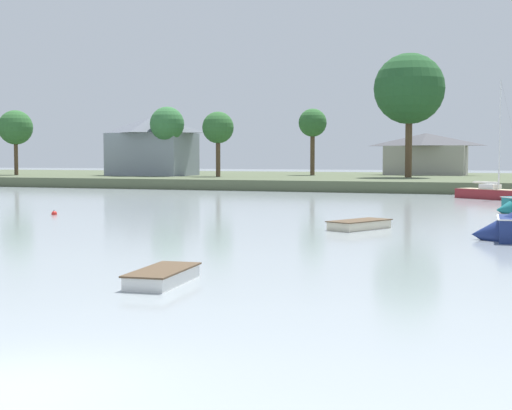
# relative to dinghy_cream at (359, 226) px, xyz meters

# --- Properties ---
(ground_plane) EXTENTS (419.45, 419.45, 0.00)m
(ground_plane) POSITION_rel_dinghy_cream_xyz_m (0.98, -27.77, -0.16)
(ground_plane) COLOR #939EA3
(far_shore_bank) EXTENTS (188.75, 48.86, 1.18)m
(far_shore_bank) POSITION_rel_dinghy_cream_xyz_m (0.98, 62.90, 0.43)
(far_shore_bank) COLOR #4C563D
(far_shore_bank) RESTS_ON ground
(dinghy_cream) EXTENTS (2.89, 3.88, 0.65)m
(dinghy_cream) POSITION_rel_dinghy_cream_xyz_m (0.00, 0.00, 0.00)
(dinghy_cream) COLOR beige
(dinghy_cream) RESTS_ON ground
(sailboat_maroon) EXTENTS (6.82, 5.67, 10.95)m
(sailboat_maroon) POSITION_rel_dinghy_cream_xyz_m (4.52, 31.06, 0.08)
(sailboat_maroon) COLOR maroon
(sailboat_maroon) RESTS_ON ground
(dinghy_white) EXTENTS (1.62, 3.27, 0.59)m
(dinghy_white) POSITION_rel_dinghy_cream_xyz_m (-1.48, -18.22, -0.01)
(dinghy_white) COLOR white
(dinghy_white) RESTS_ON ground
(mooring_buoy_red) EXTENTS (0.36, 0.36, 0.41)m
(mooring_buoy_red) POSITION_rel_dinghy_cream_xyz_m (-20.28, 2.51, -0.09)
(mooring_buoy_red) COLOR red
(mooring_buoy_red) RESTS_ON ground
(shore_tree_center) EXTENTS (3.91, 3.91, 9.24)m
(shore_tree_center) POSITION_rel_dinghy_cream_xyz_m (-21.68, 63.74, 8.14)
(shore_tree_center) COLOR brown
(shore_tree_center) RESTS_ON far_shore_bank
(shore_tree_far_right) EXTENTS (4.82, 4.82, 9.08)m
(shore_tree_far_right) POSITION_rel_dinghy_cream_xyz_m (-60.89, 49.64, 7.63)
(shore_tree_far_right) COLOR brown
(shore_tree_far_right) RESTS_ON far_shore_bank
(shore_tree_inland_a) EXTENTS (4.06, 4.06, 8.32)m
(shore_tree_inland_a) POSITION_rel_dinghy_cream_xyz_m (-30.59, 51.39, 7.22)
(shore_tree_inland_a) COLOR brown
(shore_tree_inland_a) RESTS_ON far_shore_bank
(shore_tree_center_left) EXTENTS (8.67, 8.67, 15.20)m
(shore_tree_center_left) POSITION_rel_dinghy_cream_xyz_m (-7.08, 56.12, 11.83)
(shore_tree_center_left) COLOR brown
(shore_tree_center_left) RESTS_ON far_shore_bank
(shore_tree_left_mid) EXTENTS (4.49, 4.49, 9.06)m
(shore_tree_left_mid) POSITION_rel_dinghy_cream_xyz_m (-37.50, 50.59, 7.79)
(shore_tree_left_mid) COLOR brown
(shore_tree_left_mid) RESTS_ON far_shore_bank
(cottage_hillside) EXTENTS (11.36, 8.36, 8.06)m
(cottage_hillside) POSITION_rel_dinghy_cream_xyz_m (-41.38, 53.64, 5.18)
(cottage_hillside) COLOR gray
(cottage_hillside) RESTS_ON far_shore_bank
(cottage_near_water) EXTENTS (11.82, 6.63, 5.86)m
(cottage_near_water) POSITION_rel_dinghy_cream_xyz_m (-7.03, 70.22, 4.05)
(cottage_near_water) COLOR #9E998E
(cottage_near_water) RESTS_ON far_shore_bank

